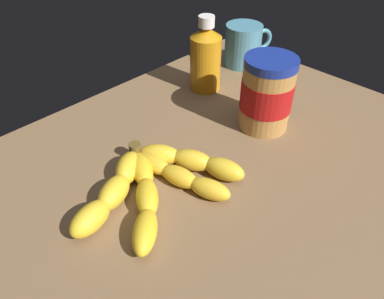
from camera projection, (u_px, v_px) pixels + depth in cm
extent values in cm
cube|color=brown|center=(230.00, 175.00, 61.13)|extent=(81.43, 70.12, 4.27)
ellipsoid|color=yellow|center=(128.00, 168.00, 56.59)|extent=(7.71, 7.02, 3.71)
ellipsoid|color=yellow|center=(114.00, 192.00, 52.52)|extent=(7.76, 6.20, 3.71)
ellipsoid|color=yellow|center=(90.00, 218.00, 48.75)|extent=(7.49, 5.11, 3.71)
ellipsoid|color=yellow|center=(142.00, 169.00, 56.64)|extent=(6.32, 8.31, 3.26)
ellipsoid|color=yellow|center=(147.00, 197.00, 52.07)|extent=(7.23, 8.07, 3.26)
ellipsoid|color=yellow|center=(145.00, 231.00, 47.37)|extent=(7.88, 7.54, 3.26)
ellipsoid|color=yellow|center=(153.00, 163.00, 58.00)|extent=(3.59, 6.87, 3.03)
ellipsoid|color=yellow|center=(179.00, 177.00, 55.56)|extent=(4.24, 7.09, 3.03)
ellipsoid|color=yellow|center=(210.00, 189.00, 53.49)|extent=(4.85, 7.24, 3.03)
ellipsoid|color=yellow|center=(160.00, 154.00, 59.32)|extent=(6.68, 7.59, 3.43)
ellipsoid|color=yellow|center=(192.00, 160.00, 58.24)|extent=(6.01, 7.66, 3.43)
ellipsoid|color=yellow|center=(224.00, 169.00, 56.53)|extent=(5.19, 7.53, 3.43)
cylinder|color=brown|center=(135.00, 151.00, 59.86)|extent=(2.00, 2.00, 3.00)
cylinder|color=#BF8442|center=(266.00, 97.00, 64.88)|extent=(9.22, 9.22, 12.15)
cylinder|color=#B71414|center=(267.00, 94.00, 64.49)|extent=(9.41, 9.41, 5.47)
cylinder|color=navy|center=(271.00, 62.00, 60.53)|extent=(9.31, 9.31, 1.50)
cylinder|color=orange|center=(205.00, 64.00, 75.97)|extent=(6.50, 6.50, 11.50)
cone|color=orange|center=(206.00, 32.00, 71.64)|extent=(6.50, 6.50, 2.12)
cylinder|color=white|center=(207.00, 21.00, 70.28)|extent=(3.25, 3.25, 2.14)
cylinder|color=teal|center=(243.00, 45.00, 85.46)|extent=(8.59, 8.59, 9.64)
torus|color=teal|center=(262.00, 39.00, 87.00)|extent=(5.27, 2.71, 5.24)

